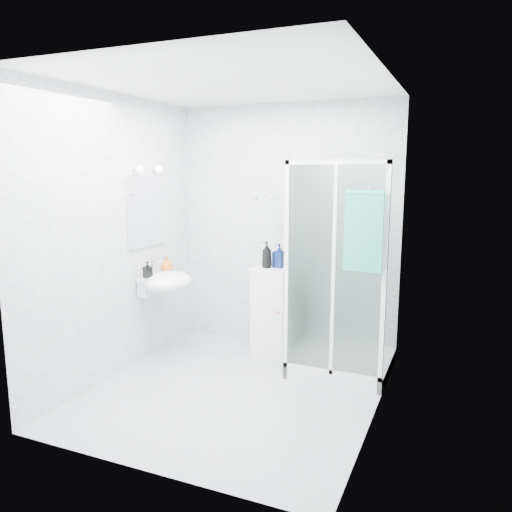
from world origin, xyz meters
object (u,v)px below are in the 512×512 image
at_px(hand_towel, 364,229).
at_px(soap_dispenser_orange, 167,264).
at_px(wall_basin, 166,282).
at_px(shower_enclosure, 333,326).
at_px(soap_dispenser_black, 148,270).
at_px(storage_cabinet, 274,310).
at_px(shampoo_bottle_a, 267,255).
at_px(shampoo_bottle_b, 279,256).

bearing_deg(hand_towel, soap_dispenser_orange, 173.83).
bearing_deg(wall_basin, shower_enclosure, 10.81).
height_order(shower_enclosure, soap_dispenser_black, shower_enclosure).
xyz_separation_m(storage_cabinet, hand_towel, (1.03, -0.65, 0.98)).
height_order(shower_enclosure, soap_dispenser_orange, shower_enclosure).
distance_m(shower_enclosure, wall_basin, 1.72).
relative_size(shampoo_bottle_a, shampoo_bottle_b, 1.11).
height_order(shampoo_bottle_b, soap_dispenser_orange, shampoo_bottle_b).
bearing_deg(soap_dispenser_orange, wall_basin, -62.09).
distance_m(wall_basin, storage_cabinet, 1.16).
height_order(shampoo_bottle_a, soap_dispenser_black, shampoo_bottle_a).
xyz_separation_m(wall_basin, hand_towel, (1.99, -0.09, 0.64)).
bearing_deg(soap_dispenser_black, shower_enclosure, 14.91).
distance_m(hand_towel, soap_dispenser_orange, 2.13).
distance_m(shower_enclosure, shampoo_bottle_a, 1.00).
distance_m(shampoo_bottle_b, soap_dispenser_orange, 1.17).
bearing_deg(soap_dispenser_orange, shampoo_bottle_b, 23.35).
distance_m(storage_cabinet, soap_dispenser_orange, 1.22).
xyz_separation_m(wall_basin, shampoo_bottle_a, (0.89, 0.52, 0.26)).
height_order(wall_basin, storage_cabinet, wall_basin).
relative_size(storage_cabinet, soap_dispenser_black, 5.63).
distance_m(shower_enclosure, hand_towel, 1.12).
bearing_deg(soap_dispenser_orange, shower_enclosure, 5.89).
bearing_deg(soap_dispenser_black, hand_towel, 1.84).
bearing_deg(soap_dispenser_black, shampoo_bottle_b, 34.30).
xyz_separation_m(wall_basin, soap_dispenser_orange, (-0.07, 0.14, 0.15)).
bearing_deg(storage_cabinet, soap_dispenser_black, -141.08).
xyz_separation_m(hand_towel, soap_dispenser_orange, (-2.06, 0.22, -0.49)).
bearing_deg(shower_enclosure, wall_basin, -169.19).
xyz_separation_m(shower_enclosure, shampoo_bottle_b, (-0.65, 0.28, 0.59)).
bearing_deg(hand_towel, wall_basin, 177.55).
bearing_deg(hand_towel, storage_cabinet, 147.89).
height_order(storage_cabinet, hand_towel, hand_towel).
bearing_deg(shampoo_bottle_a, hand_towel, -28.98).
height_order(wall_basin, shampoo_bottle_b, shampoo_bottle_b).
relative_size(wall_basin, shampoo_bottle_a, 2.05).
height_order(soap_dispenser_orange, soap_dispenser_black, soap_dispenser_orange).
bearing_deg(shampoo_bottle_b, shampoo_bottle_a, -144.06).
distance_m(wall_basin, shampoo_bottle_b, 1.19).
height_order(wall_basin, soap_dispenser_black, soap_dispenser_black).
distance_m(shampoo_bottle_a, soap_dispenser_orange, 1.04).
xyz_separation_m(shampoo_bottle_a, soap_dispenser_orange, (-0.96, -0.38, -0.10)).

